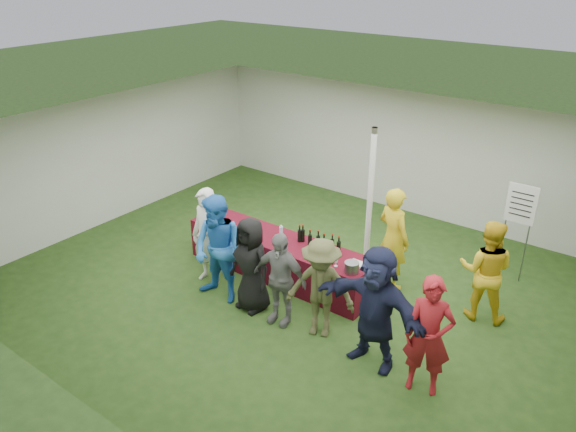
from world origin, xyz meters
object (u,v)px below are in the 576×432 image
Objects in this scene: dump_bucket at (352,267)px; customer_6 at (429,336)px; customer_3 at (280,278)px; customer_4 at (321,288)px; wine_list_sign at (520,211)px; customer_5 at (375,307)px; staff_back at (486,270)px; customer_1 at (219,250)px; customer_0 at (207,237)px; staff_pourer at (393,238)px; customer_2 at (251,265)px; serving_table at (279,257)px.

dump_bucket is 0.14× the size of customer_6.
customer_4 reaches higher than customer_3.
dump_bucket is 0.14× the size of customer_4.
wine_list_sign is 0.98× the size of customer_5.
customer_5 is at bearing 54.19° from staff_back.
dump_bucket is at bearing 24.49° from customer_1.
customer_0 is at bearing -165.08° from dump_bucket.
wine_list_sign reaches higher than dump_bucket.
wine_list_sign is 0.98× the size of staff_pourer.
staff_pourer is 1.14× the size of customer_2.
serving_table is 2.13× the size of staff_back.
customer_6 is (1.70, -0.92, 0.01)m from dump_bucket.
customer_4 is (-0.08, -0.75, -0.03)m from dump_bucket.
wine_list_sign is 1.11× the size of customer_4.
customer_6 is (2.47, -0.06, 0.07)m from customer_3.
customer_1 is (0.54, -0.28, 0.05)m from customer_0.
serving_table is 4.23m from wine_list_sign.
staff_pourer is 1.14× the size of customer_4.
serving_table is 3.50m from staff_back.
dump_bucket is 0.14× the size of customer_2.
wine_list_sign is 1.05× the size of customer_6.
customer_0 is (-0.88, -0.88, 0.51)m from serving_table.
staff_back is 0.92× the size of customer_5.
customer_6 is at bearing 147.47° from staff_pourer.
staff_back is at bearing 25.37° from customer_0.
customer_2 is 3.06m from customer_6.
customer_6 is at bearing -24.40° from customer_4.
customer_1 reaches higher than staff_pourer.
customer_5 reaches higher than staff_back.
customer_3 is at bearing 161.66° from customer_6.
customer_2 is at bearing 161.46° from customer_6.
customer_1 is at bearing -162.28° from customer_2.
customer_6 is (0.82, -0.07, -0.07)m from customer_5.
dump_bucket is (1.61, -0.22, 0.46)m from serving_table.
customer_6 is (1.57, -2.06, -0.06)m from staff_pourer.
staff_back is at bearing 15.77° from serving_table.
wine_list_sign is (3.34, 2.41, 0.94)m from serving_table.
customer_2 is 0.94× the size of customer_6.
customer_5 is at bearing -24.86° from customer_4.
customer_3 is (-0.90, -2.00, -0.14)m from staff_pourer.
staff_pourer reaches higher than customer_3.
dump_bucket is 0.13× the size of customer_5.
customer_4 is 0.98m from customer_5.
customer_6 is at bearing -1.54° from customer_0.
customer_1 is at bearing 65.14° from staff_pourer.
wine_list_sign reaches higher than customer_2.
customer_3 reaches higher than dump_bucket.
customer_5 reaches higher than customer_0.
staff_pourer is at bearing 58.88° from customer_3.
customer_4 is at bearing -0.16° from customer_0.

